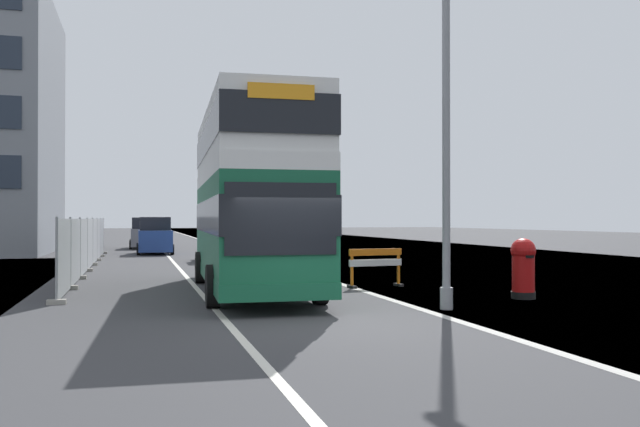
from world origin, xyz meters
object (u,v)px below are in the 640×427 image
object	(u,v)px
lamppost_foreground	(446,147)
red_pillar_postbox	(523,266)
car_receding_far	(144,234)
car_receding_mid	(155,237)
double_decker_bus	(251,197)
roadworks_barrier	(375,263)
car_oncoming_near	(223,240)

from	to	relation	value
lamppost_foreground	red_pillar_postbox	world-z (taller)	lamppost_foreground
lamppost_foreground	red_pillar_postbox	bearing A→B (deg)	24.50
red_pillar_postbox	car_receding_far	world-z (taller)	car_receding_far
car_receding_mid	car_receding_far	bearing A→B (deg)	93.97
lamppost_foreground	car_receding_far	world-z (taller)	lamppost_foreground
double_decker_bus	roadworks_barrier	size ratio (longest dim) A/B	6.04
lamppost_foreground	car_oncoming_near	distance (m)	19.24
roadworks_barrier	double_decker_bus	bearing A→B (deg)	-177.98
double_decker_bus	car_receding_far	bearing A→B (deg)	95.08
double_decker_bus	car_oncoming_near	size ratio (longest dim) A/B	2.73
roadworks_barrier	car_receding_mid	distance (m)	21.95
double_decker_bus	red_pillar_postbox	distance (m)	7.63
car_oncoming_near	lamppost_foreground	bearing A→B (deg)	-82.04
double_decker_bus	red_pillar_postbox	world-z (taller)	double_decker_bus
red_pillar_postbox	car_receding_mid	world-z (taller)	car_receding_mid
car_oncoming_near	car_receding_mid	world-z (taller)	car_receding_mid
car_receding_mid	roadworks_barrier	bearing A→B (deg)	-74.50
lamppost_foreground	roadworks_barrier	size ratio (longest dim) A/B	4.52
car_receding_mid	car_receding_far	distance (m)	7.75
roadworks_barrier	car_oncoming_near	distance (m)	14.16
lamppost_foreground	car_receding_far	distance (m)	34.55
roadworks_barrier	car_receding_far	distance (m)	29.59
car_oncoming_near	car_receding_far	bearing A→B (deg)	103.48
double_decker_bus	red_pillar_postbox	size ratio (longest dim) A/B	6.72
red_pillar_postbox	roadworks_barrier	bearing A→B (deg)	125.81
red_pillar_postbox	car_oncoming_near	size ratio (longest dim) A/B	0.41
red_pillar_postbox	car_receding_far	size ratio (longest dim) A/B	0.36
roadworks_barrier	car_receding_mid	xyz separation A→B (m)	(-5.87, 21.15, 0.28)
lamppost_foreground	car_receding_mid	distance (m)	26.89
double_decker_bus	lamppost_foreground	world-z (taller)	lamppost_foreground
roadworks_barrier	lamppost_foreground	bearing A→B (deg)	-91.90
car_oncoming_near	car_receding_far	xyz separation A→B (m)	(-3.60, 15.00, 0.00)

